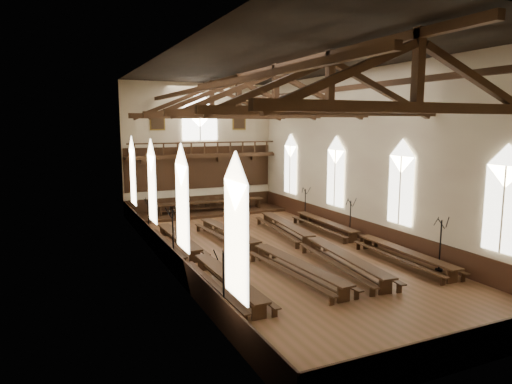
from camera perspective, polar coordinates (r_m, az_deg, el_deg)
ground at (r=25.03m, az=2.34°, el=-7.43°), size 26.00×26.00×0.00m
room_walls at (r=24.06m, az=2.43°, el=7.52°), size 26.00×26.00×26.00m
wainscot_band at (r=24.87m, az=2.35°, el=-6.10°), size 12.00×26.00×1.20m
side_windows at (r=24.26m, az=2.39°, el=1.09°), size 11.85×19.80×4.50m
end_window at (r=36.03m, az=-7.04°, el=9.03°), size 2.80×0.12×3.80m
minstrels_gallery at (r=35.92m, az=-6.83°, el=3.74°), size 11.80×1.24×3.70m
portraits at (r=36.02m, az=-7.04°, el=8.83°), size 7.75×0.09×1.45m
roof_trusses at (r=24.09m, az=2.46°, el=11.70°), size 11.70×25.70×2.80m
refectory_row_a at (r=22.49m, az=-7.14°, el=-7.96°), size 1.54×14.11×0.72m
refectory_row_b at (r=23.79m, az=0.27°, el=-6.92°), size 2.00×14.44×0.74m
refectory_row_c at (r=25.33m, az=7.01°, el=-5.98°), size 2.28×14.67×0.77m
refectory_row_d at (r=26.69m, az=12.91°, el=-5.47°), size 1.63×14.10×0.71m
dais at (r=35.36m, az=-5.63°, el=-2.55°), size 11.40×3.06×0.20m
high_table at (r=35.21m, az=-5.65°, el=-1.31°), size 8.52×1.13×0.80m
high_chairs at (r=36.01m, az=-6.07°, el=-1.36°), size 5.84×0.45×0.93m
candelabrum_left_near at (r=16.63m, az=-4.06°, el=-13.04°), size 0.77×0.74×2.57m
candelabrum_left_mid at (r=23.02m, az=-10.30°, el=-6.73°), size 0.87×0.83×2.89m
candelabrum_left_far at (r=28.67m, az=-13.25°, el=-4.05°), size 0.70×0.74×2.45m
candelabrum_right_near at (r=23.27m, az=21.97°, el=-7.29°), size 0.78×0.75×2.59m
candelabrum_right_mid at (r=28.36m, az=11.67°, el=-4.16°), size 0.70×0.73×2.42m
candelabrum_right_far at (r=32.70m, az=6.16°, el=-2.34°), size 0.69×0.74×2.42m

